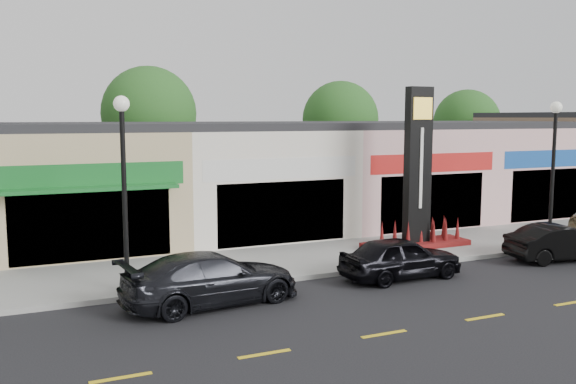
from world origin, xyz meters
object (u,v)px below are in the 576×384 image
object	(u,v)px
car_black_sedan	(401,258)
lamp_east_near	(554,158)
lamp_west_near	(124,174)
pylon_sign	(417,191)
car_dark_sedan	(211,278)
car_black_conv	(562,243)

from	to	relation	value
car_black_sedan	lamp_east_near	bearing A→B (deg)	-81.00
lamp_west_near	pylon_sign	world-z (taller)	pylon_sign
lamp_east_near	pylon_sign	xyz separation A→B (m)	(-5.00, 1.70, -1.20)
lamp_west_near	car_dark_sedan	bearing A→B (deg)	-39.95
car_dark_sedan	car_black_sedan	size ratio (longest dim) A/B	1.24
lamp_east_near	car_black_conv	distance (m)	3.57
car_dark_sedan	lamp_west_near	bearing A→B (deg)	42.27
car_dark_sedan	lamp_east_near	bearing A→B (deg)	-91.07
lamp_east_near	car_black_sedan	world-z (taller)	lamp_east_near
lamp_east_near	car_black_sedan	size ratio (longest dim) A/B	1.39
lamp_east_near	pylon_sign	size ratio (longest dim) A/B	0.91
pylon_sign	car_black_conv	bearing A→B (deg)	-42.80
car_dark_sedan	pylon_sign	bearing A→B (deg)	-77.45
car_dark_sedan	car_black_conv	bearing A→B (deg)	-98.26
lamp_west_near	lamp_east_near	size ratio (longest dim) A/B	1.00
lamp_east_near	car_dark_sedan	distance (m)	14.40
car_dark_sedan	car_black_conv	size ratio (longest dim) A/B	1.25
pylon_sign	car_dark_sedan	bearing A→B (deg)	-159.67
lamp_west_near	pylon_sign	xyz separation A→B (m)	(11.00, 1.70, -1.20)
pylon_sign	car_black_conv	distance (m)	5.34
lamp_west_near	car_black_sedan	distance (m)	8.75
car_black_conv	car_black_sedan	bearing A→B (deg)	97.55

